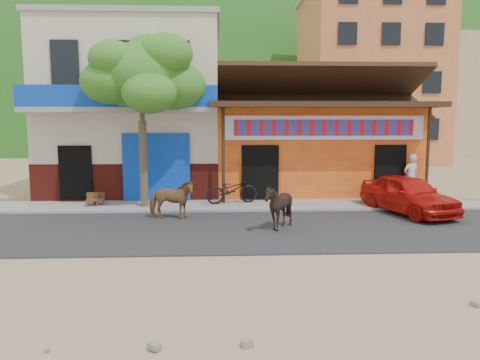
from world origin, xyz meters
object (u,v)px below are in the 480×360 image
at_px(cow_tan, 171,200).
at_px(red_car, 408,194).
at_px(scooter, 232,190).
at_px(pedestrian, 411,177).
at_px(cafe_chair_right, 92,194).
at_px(cow_dark, 278,206).
at_px(cafe_chair_left, 99,194).
at_px(tree, 142,121).

bearing_deg(cow_tan, red_car, -80.96).
xyz_separation_m(scooter, pedestrian, (6.81, 0.46, 0.37)).
bearing_deg(cafe_chair_right, cow_dark, -41.46).
distance_m(red_car, cafe_chair_left, 10.75).
bearing_deg(cafe_chair_right, cafe_chair_left, 41.22).
height_order(cow_tan, scooter, cow_tan).
relative_size(scooter, cafe_chair_left, 2.41).
bearing_deg(tree, cafe_chair_left, 167.43).
xyz_separation_m(pedestrian, cafe_chair_left, (-11.59, -0.49, -0.47)).
distance_m(cow_tan, cafe_chair_left, 3.57).
xyz_separation_m(cow_tan, cafe_chair_right, (-2.98, 1.96, -0.11)).
bearing_deg(tree, red_car, -8.23).
height_order(pedestrian, cafe_chair_right, pedestrian).
relative_size(tree, pedestrian, 3.45).
distance_m(tree, pedestrian, 10.17).
distance_m(cow_dark, red_car, 5.05).
relative_size(cow_tan, cafe_chair_left, 1.84).
bearing_deg(cow_dark, tree, -142.44).
relative_size(cow_tan, cafe_chair_right, 1.71).
bearing_deg(cow_tan, scooter, -36.42).
height_order(tree, cafe_chair_right, tree).
distance_m(cow_tan, cafe_chair_right, 3.57).
relative_size(cow_tan, pedestrian, 0.84).
bearing_deg(scooter, cow_dark, -176.46).
bearing_deg(red_car, cow_dark, -172.59).
height_order(cow_dark, pedestrian, pedestrian).
bearing_deg(pedestrian, cow_tan, -0.17).
distance_m(cow_tan, pedestrian, 9.19).
bearing_deg(pedestrian, cow_dark, 19.96).
distance_m(red_car, scooter, 6.08).
xyz_separation_m(cow_dark, scooter, (-1.22, 3.77, -0.08)).
bearing_deg(red_car, cafe_chair_left, 154.29).
bearing_deg(cafe_chair_right, scooter, -8.86).
height_order(tree, red_car, tree).
relative_size(cow_dark, scooter, 0.70).
xyz_separation_m(tree, pedestrian, (9.91, 0.86, -2.13)).
relative_size(cow_dark, cafe_chair_left, 1.68).
distance_m(cow_dark, cafe_chair_left, 7.08).
height_order(scooter, cafe_chair_right, scooter).
height_order(tree, cow_tan, tree).
xyz_separation_m(cow_dark, cafe_chair_left, (-6.01, 3.74, -0.19)).
xyz_separation_m(red_car, scooter, (-5.83, 1.70, -0.06)).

